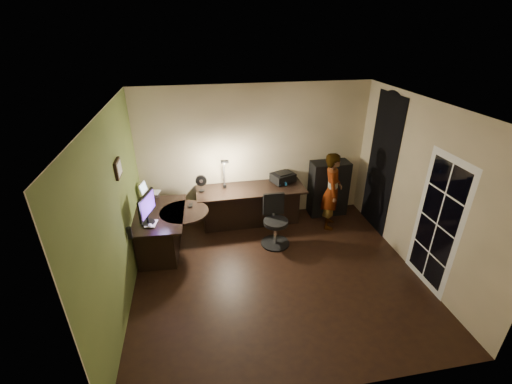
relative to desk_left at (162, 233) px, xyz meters
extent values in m
cube|color=black|center=(1.83, -0.99, -0.39)|extent=(4.50, 4.00, 0.01)
cube|color=silver|center=(1.83, -0.99, 2.32)|extent=(4.50, 4.00, 0.01)
cube|color=#BDAE88|center=(1.83, 1.02, 0.96)|extent=(4.50, 0.01, 2.70)
cube|color=#BDAE88|center=(1.83, -2.99, 0.96)|extent=(4.50, 0.01, 2.70)
cube|color=#BDAE88|center=(-0.42, -0.99, 0.96)|extent=(0.01, 4.00, 2.70)
cube|color=#BDAE88|center=(4.08, -0.99, 0.96)|extent=(0.01, 4.00, 2.70)
cube|color=#55672E|center=(-0.41, -0.99, 0.96)|extent=(0.00, 4.00, 2.70)
cube|color=black|center=(4.07, 0.16, 0.91)|extent=(0.01, 0.90, 2.60)
cube|color=white|center=(4.07, -1.54, 0.66)|extent=(0.02, 0.92, 2.10)
cube|color=black|center=(-0.39, -0.54, 1.46)|extent=(0.04, 0.30, 0.25)
cube|color=black|center=(0.00, 0.00, 0.00)|extent=(0.89, 1.39, 0.78)
cube|color=black|center=(1.68, 0.64, 0.00)|extent=(2.11, 0.77, 0.79)
cube|color=black|center=(3.34, 0.79, 0.19)|extent=(0.78, 0.40, 1.16)
cube|color=silver|center=(-0.16, 0.61, 0.45)|extent=(0.28, 0.25, 0.09)
cube|color=silver|center=(-0.16, 0.61, 0.59)|extent=(0.35, 0.34, 0.20)
cube|color=black|center=(-0.15, -0.30, 0.59)|extent=(0.27, 0.57, 0.37)
ellipsoid|color=silver|center=(-0.11, -0.41, 0.42)|extent=(0.08, 0.10, 0.04)
cube|color=black|center=(0.53, 0.17, 0.41)|extent=(0.09, 0.15, 0.01)
cube|color=black|center=(-0.08, -0.32, 0.41)|extent=(0.02, 0.13, 0.01)
cylinder|color=black|center=(-0.36, -0.70, 0.50)|extent=(0.09, 0.09, 0.19)
cube|color=silver|center=(-0.10, -0.34, 0.41)|extent=(0.21, 0.26, 0.01)
cube|color=black|center=(0.75, 0.68, 0.58)|extent=(0.22, 0.12, 0.32)
cube|color=#1B63A0|center=(2.31, 0.63, 0.46)|extent=(0.18, 0.12, 0.08)
cube|color=black|center=(2.36, 0.82, 0.51)|extent=(0.53, 0.47, 0.19)
cube|color=black|center=(1.19, 0.76, 0.76)|extent=(0.19, 0.32, 0.69)
cube|color=black|center=(2.00, -0.14, 0.08)|extent=(0.53, 0.53, 0.94)
imported|color=#D8A88C|center=(3.20, 0.30, 0.38)|extent=(0.54, 0.64, 1.54)
camera|label=1|loc=(0.72, -5.22, 3.31)|focal=24.00mm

